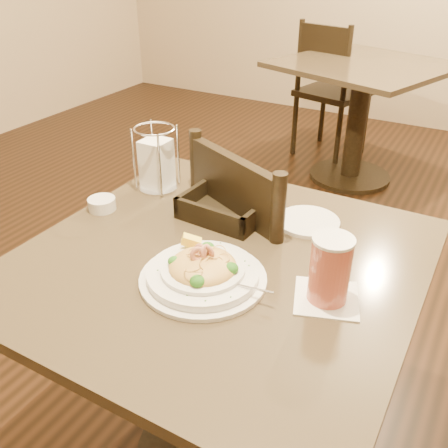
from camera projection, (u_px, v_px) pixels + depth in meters
The scene contains 10 objects.
main_table at pixel (220, 333), 1.29m from camera, with size 0.90×0.90×0.75m.
background_table at pixel (359, 102), 3.07m from camera, with size 1.14×1.14×0.75m.
dining_chair_near at pixel (266, 271), 1.55m from camera, with size 0.56×0.56×0.93m.
dining_chair_far at pixel (330, 87), 3.42m from camera, with size 0.50×0.50×0.93m.
pasta_bowl at pixel (203, 271), 1.08m from camera, with size 0.31×0.28×0.09m.
drink_glass at pixel (330, 270), 1.00m from camera, with size 0.17×0.17×0.15m.
bread_basket at pixel (226, 208), 1.34m from camera, with size 0.23×0.19×0.06m.
napkin_caddy at pixel (157, 163), 1.45m from camera, with size 0.12×0.12×0.19m.
side_plate at pixel (308, 221), 1.31m from camera, with size 0.17×0.17×0.01m, color white.
butter_ramekin at pixel (102, 204), 1.37m from camera, with size 0.08×0.08×0.03m, color white.
Camera 1 is at (0.49, -0.84, 1.41)m, focal length 40.00 mm.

